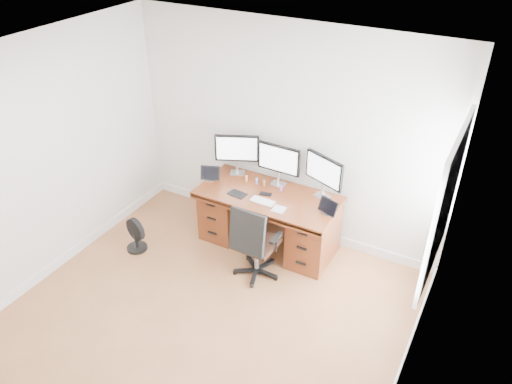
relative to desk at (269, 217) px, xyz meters
The scene contains 19 objects.
ground 1.87m from the desk, 90.00° to the right, with size 4.50×4.50×0.00m, color #935D38.
back_wall 1.04m from the desk, 90.00° to the left, with size 4.00×0.10×2.70m, color silver.
right_wall 2.80m from the desk, 40.79° to the right, with size 0.10×4.50×2.70m.
desk is the anchor object (origin of this frame).
office_chair 0.63m from the desk, 77.57° to the right, with size 0.56×0.53×0.97m.
floor_fan 1.66m from the desk, 147.41° to the right, with size 0.30×0.25×0.44m.
monitor_left 0.93m from the desk, 157.67° to the left, with size 0.51×0.26×0.53m.
monitor_center 0.72m from the desk, 90.01° to the left, with size 0.55×0.14×0.53m.
monitor_right 0.93m from the desk, 22.32° to the left, with size 0.52×0.24×0.53m.
tablet_left 0.90m from the desk, behind, with size 0.25×0.15×0.19m.
tablet_right 0.89m from the desk, ahead, with size 0.25×0.14×0.19m.
keyboard 0.41m from the desk, 84.77° to the right, with size 0.29×0.12×0.01m, color white.
trackpad 0.51m from the desk, 45.45° to the right, with size 0.14×0.14×0.01m, color silver.
drawing_tablet 0.52m from the desk, 148.04° to the right, with size 0.21×0.14×0.01m, color black.
phone 0.36m from the desk, 123.35° to the right, with size 0.14×0.07×0.01m, color black.
figurine_orange 0.56m from the desk, 162.57° to the left, with size 0.03×0.03×0.08m.
figurine_blue 0.47m from the desk, 152.88° to the left, with size 0.03×0.03×0.08m.
figurine_brown 0.43m from the desk, 138.73° to the left, with size 0.03×0.03×0.08m.
figurine_purple 0.42m from the desk, 50.14° to the left, with size 0.03×0.03×0.08m.
Camera 1 is at (2.27, -2.67, 3.92)m, focal length 35.00 mm.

